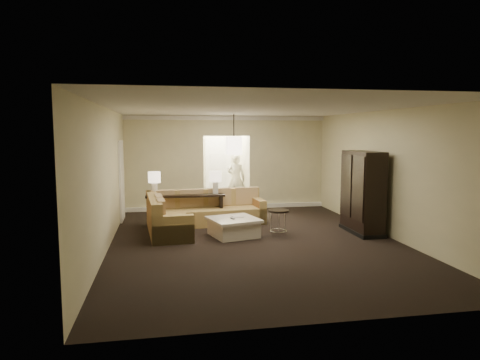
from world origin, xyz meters
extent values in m
plane|color=black|center=(0.00, 0.00, 0.00)|extent=(8.00, 8.00, 0.00)
cube|color=beige|center=(0.00, 4.00, 1.40)|extent=(6.00, 0.04, 2.80)
cube|color=beige|center=(0.00, -4.00, 1.40)|extent=(6.00, 0.04, 2.80)
cube|color=beige|center=(-3.00, 0.00, 1.40)|extent=(0.04, 8.00, 2.80)
cube|color=beige|center=(3.00, 0.00, 1.40)|extent=(0.04, 8.00, 2.80)
cube|color=silver|center=(0.00, 0.00, 2.80)|extent=(6.00, 8.00, 0.02)
cube|color=white|center=(0.00, 3.95, 2.73)|extent=(6.00, 0.10, 0.12)
cube|color=white|center=(0.00, 3.95, 0.06)|extent=(6.00, 0.10, 0.12)
cube|color=white|center=(-2.97, 2.80, 1.05)|extent=(0.05, 0.90, 2.10)
cube|color=beige|center=(0.00, 5.00, 0.00)|extent=(1.40, 2.00, 0.01)
cube|color=#F7EFCA|center=(-0.70, 5.00, 1.40)|extent=(0.04, 2.00, 2.80)
cube|color=#F7EFCA|center=(0.70, 5.00, 1.40)|extent=(0.04, 2.00, 2.80)
cube|color=#F7EFCA|center=(0.00, 6.00, 1.40)|extent=(1.40, 0.04, 2.80)
cube|color=white|center=(0.00, 5.97, 1.05)|extent=(0.90, 0.05, 2.10)
cube|color=brown|center=(-0.84, 1.86, 0.20)|extent=(2.97, 1.10, 0.41)
cube|color=brown|center=(-1.76, 0.67, 0.20)|extent=(0.98, 1.42, 0.41)
cube|color=brown|center=(-0.87, 2.18, 0.63)|extent=(2.92, 0.47, 0.45)
cube|color=brown|center=(-2.12, 1.12, 0.63)|extent=(0.42, 2.34, 0.45)
cube|color=brown|center=(0.51, 1.97, 0.30)|extent=(0.26, 0.88, 0.60)
cube|color=brown|center=(-1.72, 0.09, 0.30)|extent=(0.88, 0.26, 0.60)
cube|color=#9D7B53|center=(-1.92, 2.04, 0.65)|extent=(0.61, 0.20, 0.45)
cube|color=#9D7B53|center=(-1.20, 2.10, 0.65)|extent=(0.61, 0.20, 0.45)
cube|color=#9D7B53|center=(-0.48, 2.16, 0.65)|extent=(0.61, 0.20, 0.45)
cube|color=#9D7B53|center=(0.25, 2.22, 0.65)|extent=(0.61, 0.20, 0.45)
cube|color=#9D7B53|center=(-2.01, 1.23, 0.65)|extent=(0.20, 0.59, 0.45)
cube|color=#9D7B53|center=(-1.96, 0.55, 0.65)|extent=(0.20, 0.59, 0.45)
cube|color=white|center=(-0.37, 0.54, 0.17)|extent=(1.11, 1.11, 0.34)
cube|color=white|center=(-0.37, 0.54, 0.37)|extent=(1.23, 1.23, 0.06)
cube|color=black|center=(-0.41, 0.48, 0.41)|extent=(0.09, 0.17, 0.02)
cube|color=beige|center=(-0.26, 0.73, 0.41)|extent=(0.29, 0.35, 0.01)
cube|color=black|center=(-1.35, 2.00, 0.73)|extent=(1.97, 0.49, 0.05)
cube|color=black|center=(-2.24, 2.02, 0.36)|extent=(0.08, 0.40, 0.71)
cube|color=black|center=(-0.46, 1.98, 0.36)|extent=(0.08, 0.40, 0.71)
cube|color=black|center=(-1.35, 2.00, 0.11)|extent=(1.88, 0.44, 0.04)
cube|color=black|center=(2.60, 0.34, 0.94)|extent=(0.52, 1.25, 1.88)
cube|color=black|center=(2.33, 0.02, 1.07)|extent=(0.03, 0.56, 1.43)
cube|color=black|center=(2.33, 0.65, 1.07)|extent=(0.03, 0.56, 1.43)
cube|color=black|center=(2.60, 0.34, 0.04)|extent=(0.56, 1.31, 0.09)
cylinder|color=black|center=(0.63, 0.42, 0.56)|extent=(0.47, 0.47, 0.04)
torus|color=silver|center=(0.63, 0.42, 0.11)|extent=(0.39, 0.39, 0.03)
cylinder|color=silver|center=(0.80, 0.48, 0.28)|extent=(0.03, 0.03, 0.55)
cylinder|color=silver|center=(0.49, 0.54, 0.28)|extent=(0.03, 0.03, 0.55)
cylinder|color=silver|center=(0.60, 0.24, 0.28)|extent=(0.03, 0.03, 0.55)
cylinder|color=silver|center=(-2.11, 2.02, 0.91)|extent=(0.14, 0.14, 0.31)
cylinder|color=beige|center=(-2.11, 2.02, 1.20)|extent=(0.30, 0.30, 0.27)
cylinder|color=silver|center=(-0.60, 1.98, 0.91)|extent=(0.14, 0.14, 0.31)
cylinder|color=beige|center=(-0.60, 1.98, 1.20)|extent=(0.30, 0.30, 0.27)
cylinder|color=black|center=(0.00, 2.70, 2.50)|extent=(0.02, 0.02, 0.60)
cube|color=#FAE2C3|center=(0.00, 2.70, 1.95)|extent=(0.38, 0.38, 0.48)
imported|color=beige|center=(0.45, 4.96, 0.88)|extent=(0.76, 0.65, 1.77)
camera|label=1|loc=(-1.90, -8.70, 2.31)|focal=32.00mm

